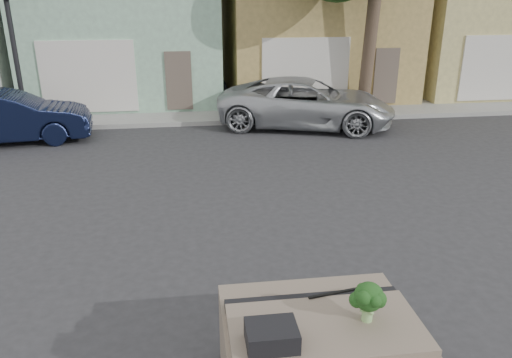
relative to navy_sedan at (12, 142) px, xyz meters
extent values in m
plane|color=#303033|center=(6.45, -7.86, 0.00)|extent=(120.00, 120.00, 0.00)
cube|color=gray|center=(6.45, 2.64, 0.07)|extent=(40.00, 3.00, 0.15)
cube|color=#8FBA9C|center=(2.95, 6.64, 3.77)|extent=(7.20, 8.20, 7.55)
cube|color=#A78D4F|center=(10.45, 6.64, 3.77)|extent=(7.20, 8.20, 7.55)
cube|color=tan|center=(17.95, 6.64, 3.77)|extent=(7.20, 8.20, 7.55)
imported|color=black|center=(0.00, 0.00, 0.00)|extent=(4.73, 2.14, 1.50)
imported|color=#B2B6BA|center=(8.99, 0.61, 0.00)|extent=(6.13, 4.12, 1.56)
cube|color=black|center=(-0.05, 1.64, 2.55)|extent=(0.40, 0.40, 5.10)
cube|color=black|center=(5.87, -11.21, 1.22)|extent=(0.48, 0.38, 0.20)
cube|color=black|center=(6.73, -10.48, 1.13)|extent=(0.69, 0.15, 0.02)
cube|color=#183B13|center=(6.88, -10.98, 1.34)|extent=(0.49, 0.49, 0.43)
camera|label=1|loc=(5.22, -14.95, 4.22)|focal=35.00mm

